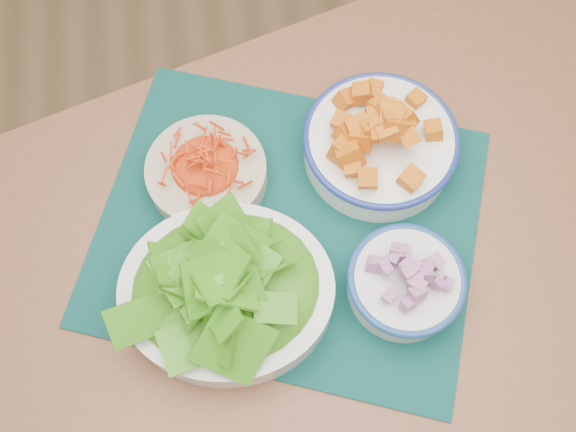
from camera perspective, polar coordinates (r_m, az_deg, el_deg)
The scene contains 7 objects.
ground at distance 1.70m, azimuth -6.20°, elevation -3.14°, with size 4.00×4.00×0.00m, color #9B744B.
table at distance 0.98m, azimuth 4.11°, elevation -6.26°, with size 1.38×1.12×0.75m.
placemat at distance 0.90m, azimuth -0.00°, elevation -0.79°, with size 0.52×0.43×0.00m, color #052A28.
carrot_bowl at distance 0.91m, azimuth -7.32°, elevation 4.16°, with size 0.21×0.21×0.07m.
squash_bowl at distance 0.91m, azimuth 8.32°, elevation 6.90°, with size 0.24×0.24×0.11m.
lettuce_bowl at distance 0.81m, azimuth -5.56°, elevation -6.23°, with size 0.30×0.26×0.13m.
onion_bowl at distance 0.85m, azimuth 10.43°, elevation -5.72°, with size 0.16×0.16×0.08m.
Camera 1 is at (0.10, -0.59, 1.59)m, focal length 40.00 mm.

